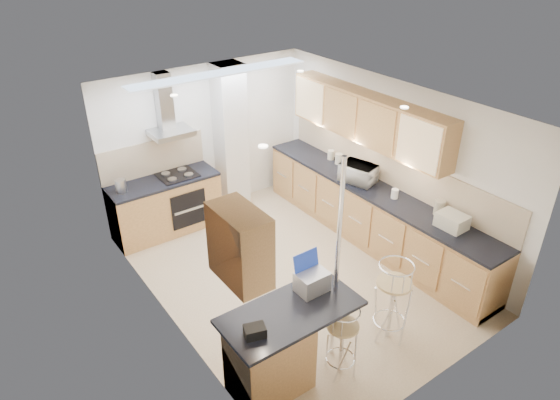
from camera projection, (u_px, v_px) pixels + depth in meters
ground at (293, 273)px, 7.12m from camera, size 4.80×4.80×0.00m
room_shell at (297, 161)px, 6.80m from camera, size 3.64×4.84×2.51m
right_counter at (371, 215)px, 7.66m from camera, size 0.63×4.40×0.92m
back_counter at (166, 205)px, 7.90m from camera, size 1.70×0.63×0.92m
peninsula at (291, 344)px, 5.29m from camera, size 1.47×0.72×0.94m
microwave at (358, 173)px, 7.55m from camera, size 0.49×0.60×0.29m
laptop at (312, 282)px, 5.28m from camera, size 0.33×0.25×0.23m
bag at (255, 331)px, 4.73m from camera, size 0.24×0.20×0.11m
bar_stool_near at (342, 342)px, 5.35m from camera, size 0.40×0.40×0.90m
bar_stool_end at (392, 301)px, 5.80m from camera, size 0.57×0.57×1.06m
jar_a at (339, 159)px, 8.15m from camera, size 0.14×0.14×0.17m
jar_b at (331, 155)px, 8.31m from camera, size 0.13×0.13×0.16m
jar_c at (439, 208)px, 6.72m from camera, size 0.15×0.15×0.21m
jar_d at (395, 194)px, 7.13m from camera, size 0.13×0.13×0.14m
bread_bin at (452, 221)px, 6.43m from camera, size 0.30×0.38×0.19m
kettle at (121, 186)px, 7.28m from camera, size 0.16×0.16×0.20m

